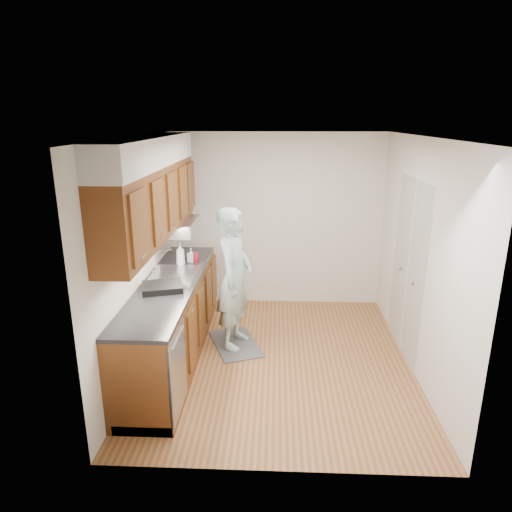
% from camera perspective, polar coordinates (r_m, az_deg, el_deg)
% --- Properties ---
extents(floor, '(3.50, 3.50, 0.00)m').
position_cam_1_polar(floor, '(5.43, 2.61, -12.75)').
color(floor, '#9B653B').
rests_on(floor, ground).
extents(ceiling, '(3.50, 3.50, 0.00)m').
position_cam_1_polar(ceiling, '(4.72, 3.03, 14.66)').
color(ceiling, white).
rests_on(ceiling, wall_left).
extents(wall_left, '(0.02, 3.50, 2.50)m').
position_cam_1_polar(wall_left, '(5.14, -14.15, 0.20)').
color(wall_left, silver).
rests_on(wall_left, floor).
extents(wall_right, '(0.02, 3.50, 2.50)m').
position_cam_1_polar(wall_right, '(5.16, 19.71, -0.24)').
color(wall_right, silver).
rests_on(wall_right, floor).
extents(wall_back, '(3.00, 0.02, 2.50)m').
position_cam_1_polar(wall_back, '(6.62, 2.77, 4.41)').
color(wall_back, silver).
rests_on(wall_back, floor).
extents(counter, '(0.64, 2.80, 1.30)m').
position_cam_1_polar(counter, '(5.33, -10.45, -7.70)').
color(counter, brown).
rests_on(counter, floor).
extents(upper_cabinets, '(0.47, 2.80, 1.21)m').
position_cam_1_polar(upper_cabinets, '(4.99, -12.71, 8.04)').
color(upper_cabinets, brown).
rests_on(upper_cabinets, wall_left).
extents(closet_door, '(0.02, 1.22, 2.05)m').
position_cam_1_polar(closet_door, '(5.50, 18.48, -1.55)').
color(closet_door, silver).
rests_on(closet_door, wall_right).
extents(floor_mat, '(0.76, 0.96, 0.02)m').
position_cam_1_polar(floor_mat, '(5.74, -2.56, -10.90)').
color(floor_mat, '#5E5E61').
rests_on(floor_mat, floor).
extents(person, '(0.60, 0.76, 1.93)m').
position_cam_1_polar(person, '(5.35, -2.70, -1.68)').
color(person, '#A7C7CB').
rests_on(person, floor_mat).
extents(soap_bottle_a, '(0.14, 0.14, 0.28)m').
position_cam_1_polar(soap_bottle_a, '(5.65, -9.43, 0.22)').
color(soap_bottle_a, silver).
rests_on(soap_bottle_a, counter).
extents(soap_bottle_b, '(0.10, 0.10, 0.18)m').
position_cam_1_polar(soap_bottle_b, '(5.78, -8.10, 0.12)').
color(soap_bottle_b, silver).
rests_on(soap_bottle_b, counter).
extents(soda_can, '(0.09, 0.09, 0.13)m').
position_cam_1_polar(soda_can, '(5.76, -7.48, -0.18)').
color(soda_can, '#B71F35').
rests_on(soda_can, counter).
extents(dish_rack, '(0.49, 0.45, 0.07)m').
position_cam_1_polar(dish_rack, '(4.92, -11.65, -3.83)').
color(dish_rack, black).
rests_on(dish_rack, counter).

